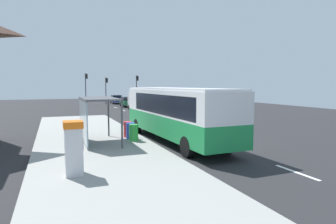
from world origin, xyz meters
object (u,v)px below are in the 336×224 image
(white_van, at_px, (139,100))
(recycling_bin_red, at_px, (128,129))
(traffic_light_near_side, at_px, (137,85))
(bus_shelter, at_px, (93,108))
(traffic_light_median, at_px, (106,86))
(sedan_far, at_px, (127,102))
(sedan_near, at_px, (116,99))
(traffic_light_far_side, at_px, (86,84))
(recycling_bin_green, at_px, (134,133))
(bus, at_px, (175,111))
(recycling_bin_blue, at_px, (131,131))
(ticket_machine, at_px, (74,148))

(white_van, bearing_deg, recycling_bin_red, -107.93)
(traffic_light_near_side, relative_size, bus_shelter, 1.25)
(traffic_light_near_side, distance_m, traffic_light_median, 5.35)
(sedan_far, height_order, recycling_bin_red, sedan_far)
(sedan_near, xyz_separation_m, traffic_light_median, (-1.90, -0.79, 2.32))
(sedan_near, distance_m, traffic_light_far_side, 6.25)
(sedan_far, distance_m, traffic_light_near_side, 7.21)
(traffic_light_median, height_order, bus_shelter, traffic_light_median)
(recycling_bin_green, relative_size, recycling_bin_red, 1.00)
(bus, height_order, traffic_light_near_side, traffic_light_near_side)
(recycling_bin_green, relative_size, traffic_light_near_side, 0.19)
(recycling_bin_green, distance_m, traffic_light_near_side, 35.67)
(sedan_near, relative_size, bus_shelter, 1.12)
(traffic_light_near_side, bearing_deg, bus_shelter, -109.29)
(recycling_bin_green, xyz_separation_m, bus_shelter, (-2.21, 0.20, 1.44))
(recycling_bin_green, relative_size, bus_shelter, 0.24)
(traffic_light_median, bearing_deg, traffic_light_near_side, -17.43)
(traffic_light_median, bearing_deg, bus, -93.36)
(sedan_far, relative_size, recycling_bin_blue, 4.70)
(recycling_bin_blue, distance_m, traffic_light_far_side, 34.46)
(recycling_bin_blue, relative_size, traffic_light_near_side, 0.19)
(white_van, relative_size, recycling_bin_green, 5.51)
(bus, height_order, ticket_machine, bus)
(ticket_machine, xyz_separation_m, recycling_bin_red, (3.64, 6.88, -0.52))
(white_van, bearing_deg, sedan_far, 89.18)
(sedan_near, relative_size, traffic_light_far_side, 0.84)
(traffic_light_near_side, bearing_deg, traffic_light_far_side, 174.69)
(white_van, distance_m, ticket_machine, 28.48)
(white_van, relative_size, traffic_light_median, 1.13)
(bus, distance_m, recycling_bin_green, 2.77)
(traffic_light_near_side, bearing_deg, ticket_machine, -108.57)
(sedan_near, bearing_deg, bus, -96.22)
(sedan_far, distance_m, recycling_bin_red, 27.66)
(bus, bearing_deg, bus_shelter, 174.64)
(bus, height_order, white_van, bus)
(ticket_machine, height_order, recycling_bin_blue, ticket_machine)
(sedan_far, relative_size, traffic_light_near_side, 0.89)
(traffic_light_median, bearing_deg, sedan_far, -75.87)
(recycling_bin_red, distance_m, bus_shelter, 2.90)
(sedan_far, xyz_separation_m, ticket_machine, (-10.14, -33.76, 0.38))
(recycling_bin_green, height_order, traffic_light_near_side, traffic_light_near_side)
(recycling_bin_green, distance_m, traffic_light_median, 36.20)
(white_van, distance_m, traffic_light_median, 14.86)
(recycling_bin_blue, bearing_deg, recycling_bin_red, 90.00)
(white_van, xyz_separation_m, recycling_bin_green, (-6.40, -21.18, -0.69))
(traffic_light_far_side, bearing_deg, white_van, -69.04)
(ticket_machine, bearing_deg, white_van, 69.36)
(bus, xyz_separation_m, sedan_far, (4.01, 28.53, -1.05))
(sedan_near, relative_size, traffic_light_near_side, 0.89)
(white_van, bearing_deg, bus, -100.35)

